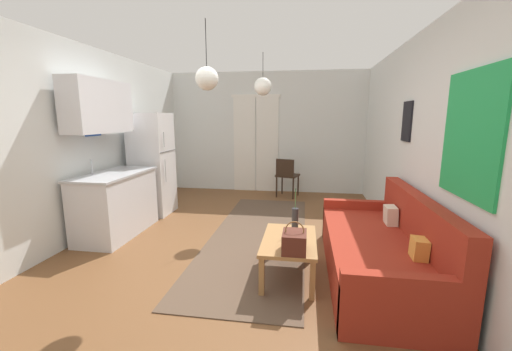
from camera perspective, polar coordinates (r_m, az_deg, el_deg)
ground_plane at (r=3.77m, az=-5.28°, el=-16.18°), size 4.83×7.88×0.10m
wall_back at (r=7.01m, az=1.84°, el=7.70°), size 4.43×0.13×2.61m
wall_right at (r=3.53m, az=30.86°, el=3.65°), size 0.12×7.48×2.61m
wall_left at (r=4.45m, az=-33.89°, el=4.44°), size 0.12×7.48×2.61m
area_rug at (r=4.49m, az=0.46°, el=-10.84°), size 1.28×3.79×0.01m
couch at (r=3.59m, az=22.27°, el=-12.75°), size 0.94×2.16×0.87m
coffee_table at (r=3.32m, az=6.06°, el=-12.25°), size 0.54×0.89×0.41m
bamboo_vase at (r=3.47m, az=7.10°, el=-7.95°), size 0.07×0.07×0.48m
handbag at (r=2.98m, az=6.99°, el=-11.84°), size 0.22×0.28×0.29m
refrigerator at (r=5.62m, az=-18.34°, el=1.98°), size 0.61×0.61×1.71m
kitchen_counter at (r=4.79m, az=-24.77°, el=-0.41°), size 0.63×1.28×2.13m
accent_chair at (r=6.50m, az=5.60°, el=0.17°), size 0.51×0.50×0.81m
pendant_lamp_near at (r=3.41m, az=-8.92°, el=17.03°), size 0.24×0.24×0.70m
pendant_lamp_far at (r=5.01m, az=1.26°, el=15.87°), size 0.27×0.27×0.64m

